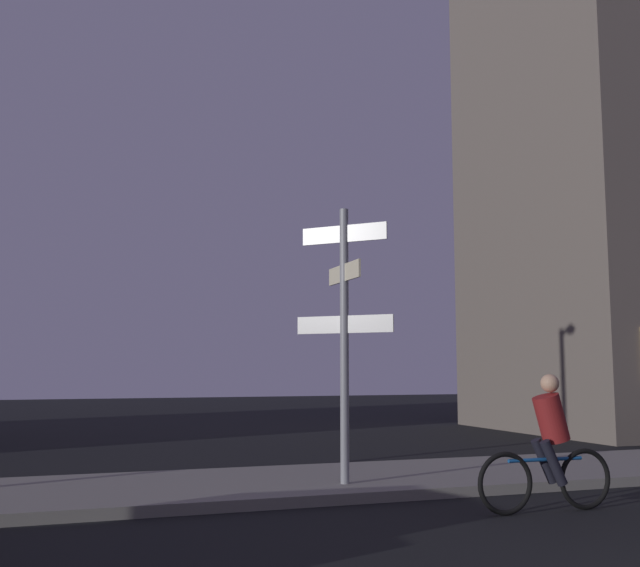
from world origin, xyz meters
TOP-DOWN VIEW (x-y plane):
  - sidewalk_kerb at (0.00, 6.45)m, footprint 40.00×2.86m
  - signpost at (-1.11, 5.77)m, footprint 1.04×1.14m
  - cyclist at (0.72, 3.82)m, footprint 1.82×0.32m

SIDE VIEW (x-z plane):
  - sidewalk_kerb at x=0.00m, z-range 0.00..0.14m
  - cyclist at x=0.72m, z-range -0.06..1.55m
  - signpost at x=-1.11m, z-range 0.44..4.19m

